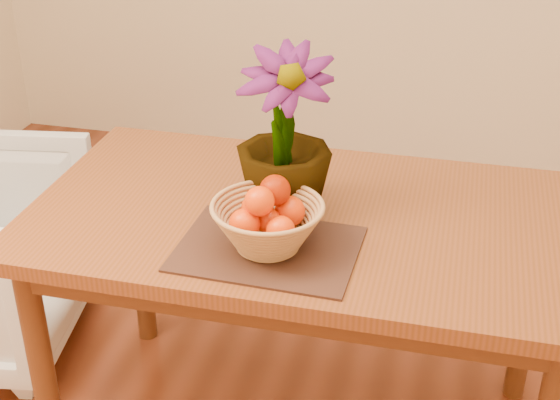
# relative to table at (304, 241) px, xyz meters

# --- Properties ---
(table) EXTENTS (1.40, 0.80, 0.75)m
(table) POSITION_rel_table_xyz_m (0.00, 0.00, 0.00)
(table) COLOR brown
(table) RESTS_ON floor
(placemat) EXTENTS (0.43, 0.33, 0.01)m
(placemat) POSITION_rel_table_xyz_m (-0.05, -0.20, 0.09)
(placemat) COLOR #3B1E15
(placemat) RESTS_ON table
(wicker_basket) EXTENTS (0.26, 0.26, 0.11)m
(wicker_basket) POSITION_rel_table_xyz_m (-0.05, -0.20, 0.15)
(wicker_basket) COLOR tan
(wicker_basket) RESTS_ON placemat
(orange_pile) EXTENTS (0.16, 0.15, 0.13)m
(orange_pile) POSITION_rel_table_xyz_m (-0.04, -0.19, 0.20)
(orange_pile) COLOR #FF4004
(orange_pile) RESTS_ON wicker_basket
(potted_plant) EXTENTS (0.27, 0.27, 0.43)m
(potted_plant) POSITION_rel_table_xyz_m (-0.05, -0.01, 0.30)
(potted_plant) COLOR #1F4D16
(potted_plant) RESTS_ON table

